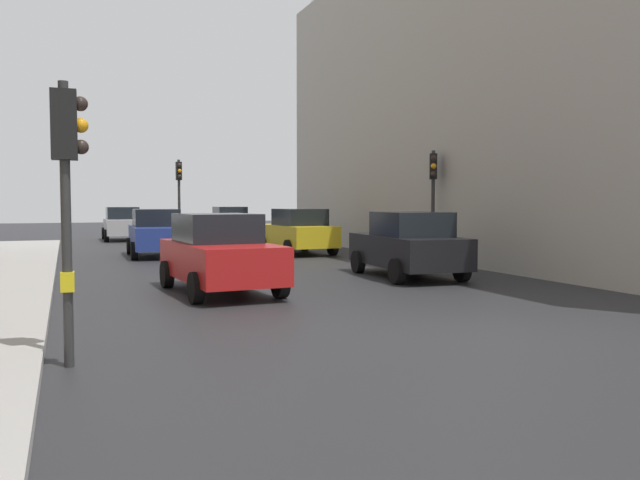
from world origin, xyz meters
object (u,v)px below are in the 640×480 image
Objects in this scene: car_yellow_taxi at (298,231)px; car_silver_hatchback at (123,224)px; car_dark_suv at (408,245)px; car_blue_van at (157,233)px; traffic_light_far_median at (179,187)px; traffic_light_near_left at (67,171)px; traffic_light_mid_street at (433,186)px; car_white_compact at (229,222)px; car_red_sedan at (219,253)px.

car_yellow_taxi and car_silver_hatchback have the same top height.
car_blue_van is (-5.40, 9.45, 0.00)m from car_dark_suv.
car_dark_suv is 1.01× the size of car_blue_van.
traffic_light_near_left is at bearing -102.54° from traffic_light_far_median.
car_blue_van is (3.12, 16.32, -1.52)m from traffic_light_near_left.
car_yellow_taxi is at bearing 117.10° from traffic_light_mid_street.
traffic_light_mid_street is 15.08m from traffic_light_near_left.
car_blue_van is at bearing 119.73° from car_dark_suv.
car_dark_suv is 1.02× the size of car_white_compact.
traffic_light_far_median is 16.25m from car_red_sedan.
traffic_light_far_median reaches higher than traffic_light_near_left.
traffic_light_mid_street is 1.07× the size of traffic_light_near_left.
car_red_sedan is (-8.06, -4.23, -1.68)m from traffic_light_mid_street.
traffic_light_near_left is at bearing -141.10° from car_dark_suv.
car_red_sedan and car_blue_van have the same top height.
traffic_light_near_left reaches higher than car_yellow_taxi.
traffic_light_near_left is 27.64m from car_silver_hatchback.
car_silver_hatchback is (-8.44, 17.38, -1.68)m from traffic_light_mid_street.
car_red_sedan is 21.62m from car_silver_hatchback.
car_red_sedan is (3.15, 5.85, -1.52)m from traffic_light_near_left.
traffic_light_far_median is at bearing 118.24° from traffic_light_mid_street.
traffic_light_mid_street is 0.86× the size of car_yellow_taxi.
traffic_light_far_median reaches higher than car_red_sedan.
car_dark_suv is 1.01× the size of car_yellow_taxi.
traffic_light_mid_street is 6.35m from car_yellow_taxi.
traffic_light_near_left is 0.81× the size of car_blue_van.
car_silver_hatchback is (-0.38, 21.61, 0.00)m from car_red_sedan.
car_white_compact is 1.00× the size of car_silver_hatchback.
traffic_light_mid_street reaches higher than car_silver_hatchback.
car_silver_hatchback is at bearing 105.57° from car_dark_suv.
car_dark_suv and car_blue_van have the same top height.
traffic_light_mid_street is at bearing -37.62° from car_blue_van.
car_red_sedan is at bearing -169.18° from car_dark_suv.
traffic_light_near_left reaches higher than car_red_sedan.
car_dark_suv is at bearing -89.43° from car_yellow_taxi.
car_yellow_taxi is (3.56, -6.37, -1.86)m from traffic_light_far_median.
traffic_light_near_left is 0.82× the size of car_silver_hatchback.
traffic_light_far_median is 6.13m from car_blue_van.
traffic_light_near_left reaches higher than car_white_compact.
traffic_light_far_median reaches higher than traffic_light_mid_street.
car_blue_van is 12.80m from car_white_compact.
traffic_light_near_left is at bearing -95.78° from car_silver_hatchback.
car_dark_suv is at bearing 10.82° from car_red_sedan.
traffic_light_far_median is 7.53m from car_yellow_taxi.
traffic_light_near_left is 0.82× the size of car_white_compact.
car_blue_van is at bearing 90.20° from car_red_sedan.
car_blue_van is at bearing -88.26° from car_silver_hatchback.
car_blue_van is (-0.04, 10.47, 0.00)m from car_red_sedan.
car_silver_hatchback is at bearing 84.22° from traffic_light_near_left.
traffic_light_far_median is 0.93× the size of car_blue_van.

